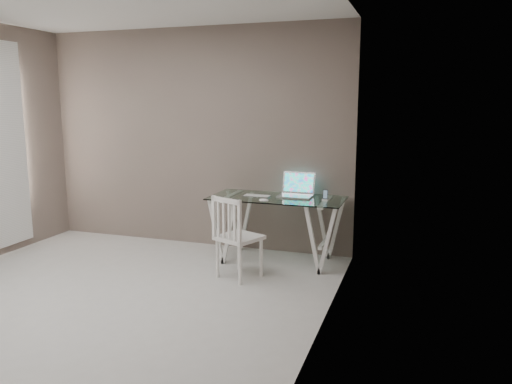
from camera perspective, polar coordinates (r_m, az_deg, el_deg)
room at (r=4.43m, az=-20.45°, el=8.52°), size 4.50×4.52×2.71m
desk at (r=5.68m, az=2.40°, el=-4.21°), size 1.50×0.70×0.75m
chair at (r=5.09m, az=-2.49°, el=-4.80°), size 0.52×0.52×0.87m
laptop at (r=5.70m, az=4.68°, el=0.19°), size 0.38×0.34×0.26m
keyboard at (r=5.67m, az=0.11°, el=-0.43°), size 0.31×0.13×0.01m
mouse at (r=5.34m, az=0.90°, el=-0.95°), size 0.11×0.06×0.03m
phone_dock at (r=5.48m, az=7.91°, el=-0.61°), size 0.06×0.06×0.12m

